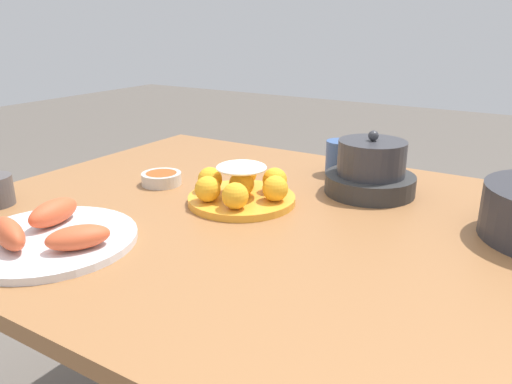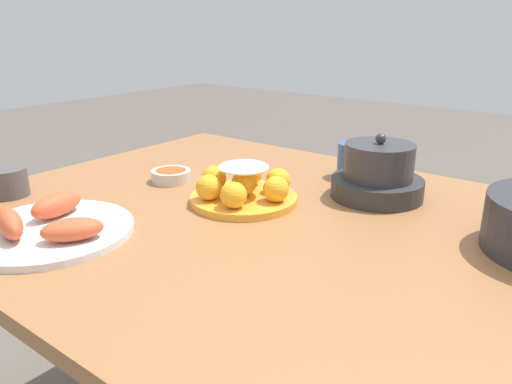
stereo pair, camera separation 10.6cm
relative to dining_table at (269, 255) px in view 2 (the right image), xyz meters
The scene contains 7 objects.
dining_table is the anchor object (origin of this frame).
cake_plate 0.16m from the dining_table, 158.24° to the left, with size 0.24×0.24×0.09m.
sauce_bowl 0.36m from the dining_table, behind, with size 0.10×0.10×0.03m.
seafood_platter 0.44m from the dining_table, 130.20° to the right, with size 0.31×0.31×0.07m.
cup_near 0.62m from the dining_table, 155.04° to the right, with size 0.09×0.09×0.07m.
cup_far 0.38m from the dining_table, 89.86° to the left, with size 0.08×0.08×0.09m.
warming_pot 0.31m from the dining_table, 64.82° to the left, with size 0.21×0.21×0.15m.
Camera 2 is at (0.56, -0.77, 1.11)m, focal length 35.00 mm.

